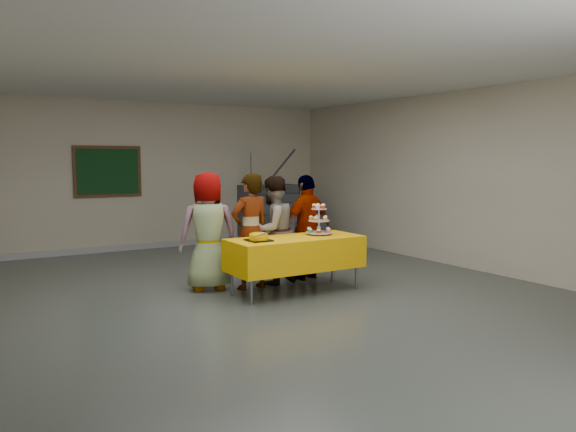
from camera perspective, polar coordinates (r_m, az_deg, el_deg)
name	(u,v)px	position (r m, az deg, el deg)	size (l,w,h in m)	color
room_shell	(263,137)	(7.20, -2.55, 8.05)	(10.00, 10.04, 3.02)	#4C514C
bake_table	(295,253)	(7.78, 0.76, -3.75)	(1.88, 0.78, 0.77)	#595960
cupcake_stand	(319,222)	(8.02, 3.16, -0.60)	(0.38, 0.38, 0.44)	silver
bear_cake	(259,236)	(7.42, -3.00, -2.09)	(0.32, 0.36, 0.12)	black
schoolchild_a	(208,231)	(7.98, -8.10, -1.52)	(0.82, 0.53, 1.68)	slate
schoolchild_b	(250,231)	(7.97, -3.84, -1.57)	(0.60, 0.40, 1.65)	slate
schoolchild_c	(273,230)	(8.29, -1.56, -1.45)	(0.78, 0.61, 1.60)	#5C5C65
schoolchild_d	(307,227)	(8.62, 1.97, -1.13)	(0.94, 0.39, 1.61)	slate
staircase	(282,222)	(12.18, -0.63, -0.57)	(1.30, 2.40, 2.04)	#424447
noticeboard	(108,171)	(11.57, -17.83, 4.33)	(1.30, 0.05, 1.00)	#472B16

